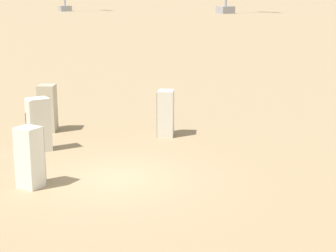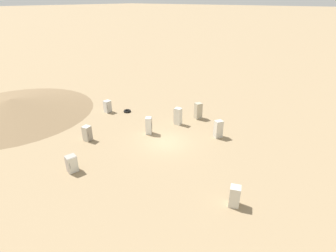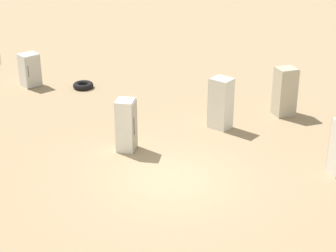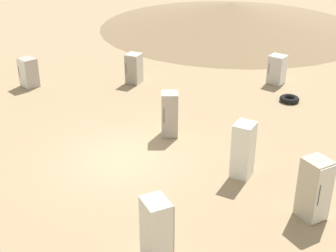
# 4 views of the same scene
# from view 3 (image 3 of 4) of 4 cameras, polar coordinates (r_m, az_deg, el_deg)

# --- Properties ---
(ground_plane) EXTENTS (1000.00, 1000.00, 0.00)m
(ground_plane) POSITION_cam_3_polar(r_m,az_deg,el_deg) (17.29, 0.33, -5.33)
(ground_plane) COLOR #9E8460
(discarded_fridge_0) EXTENTS (0.97, 0.92, 1.89)m
(discarded_fridge_0) POSITION_cam_3_polar(r_m,az_deg,el_deg) (21.95, 11.81, 3.45)
(discarded_fridge_0) COLOR #B2A88E
(discarded_fridge_0) RESTS_ON ground_plane
(discarded_fridge_2) EXTENTS (0.80, 0.75, 1.45)m
(discarded_fridge_2) POSITION_cam_3_polar(r_m,az_deg,el_deg) (25.36, -13.84, 5.55)
(discarded_fridge_2) COLOR white
(discarded_fridge_2) RESTS_ON ground_plane
(discarded_fridge_3) EXTENTS (0.87, 0.87, 1.79)m
(discarded_fridge_3) POSITION_cam_3_polar(r_m,az_deg,el_deg) (18.72, -4.27, 0.08)
(discarded_fridge_3) COLOR silver
(discarded_fridge_3) RESTS_ON ground_plane
(discarded_fridge_4) EXTENTS (0.68, 0.82, 1.90)m
(discarded_fridge_4) POSITION_cam_3_polar(r_m,az_deg,el_deg) (20.43, 5.38, 2.32)
(discarded_fridge_4) COLOR silver
(discarded_fridge_4) RESTS_ON ground_plane
(scrap_tire) EXTENTS (0.89, 0.89, 0.24)m
(scrap_tire) POSITION_cam_3_polar(r_m,az_deg,el_deg) (24.83, -8.61, 4.11)
(scrap_tire) COLOR black
(scrap_tire) RESTS_ON ground_plane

